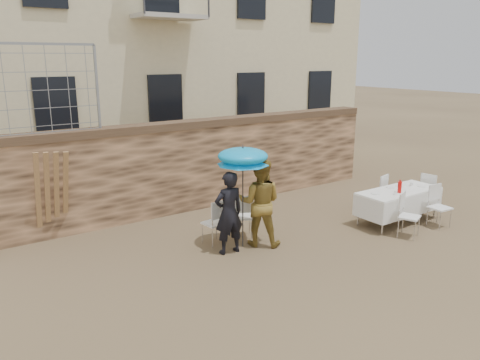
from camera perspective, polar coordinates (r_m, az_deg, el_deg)
ground at (r=7.87m, az=6.87°, el=-13.77°), size 80.00×80.00×0.00m
stone_wall at (r=11.46m, az=-9.61°, el=1.20°), size 13.00×0.50×2.20m
chain_link_fence at (r=10.29m, az=-25.62°, el=9.75°), size 3.20×0.06×1.80m
man_suit at (r=9.07m, az=-1.38°, el=-4.02°), size 0.63×0.44×1.65m
woman_dress at (r=9.45m, az=2.43°, el=-2.75°), size 1.11×1.10×1.81m
umbrella at (r=9.10m, az=0.35°, el=2.53°), size 1.03×1.03×1.93m
couple_chair_left at (r=9.62m, az=-3.16°, el=-5.10°), size 0.53×0.53×0.96m
couple_chair_right at (r=9.98m, az=0.28°, el=-4.33°), size 0.65×0.65×0.96m
banquet_table at (r=11.42m, az=18.82°, el=-1.36°), size 2.10×0.85×0.78m
soda_bottle at (r=11.13m, az=18.89°, el=-0.84°), size 0.09×0.09×0.26m
table_chair_front_left at (r=10.61m, az=19.97°, el=-4.10°), size 0.63×0.63×0.96m
table_chair_front_right at (r=11.49m, az=23.20°, el=-2.99°), size 0.51×0.51×0.96m
table_chair_back at (r=12.11m, az=16.30°, el=-1.50°), size 0.58×0.58×0.96m
table_chair_side at (r=12.66m, az=22.21°, el=-1.32°), size 0.55×0.55×0.96m
wood_planks at (r=10.32m, az=-21.77°, el=-1.75°), size 0.70×0.20×2.00m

